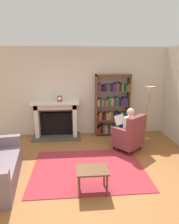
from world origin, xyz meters
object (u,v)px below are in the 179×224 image
fireplace (56,118)px  mantel_clock (60,99)px  bookshelf (112,106)px  floor_lamp (149,95)px  armchair_reading (130,135)px  side_table (92,173)px  seated_reader (126,127)px

fireplace → mantel_clock: bearing=-36.6°
bookshelf → floor_lamp: bearing=-27.3°
floor_lamp → fireplace: bearing=170.4°
armchair_reading → mantel_clock: bearing=-69.0°
bookshelf → side_table: size_ratio=3.39×
fireplace → armchair_reading: 2.30m
fireplace → seated_reader: bearing=-29.8°
armchair_reading → side_table: bearing=15.6°
armchair_reading → side_table: (-1.13, -1.57, -0.05)m
mantel_clock → armchair_reading: size_ratio=0.17×
fireplace → side_table: bearing=-73.1°
seated_reader → side_table: size_ratio=2.04×
armchair_reading → seated_reader: seated_reader is taller
seated_reader → side_table: seated_reader is taller
armchair_reading → fireplace: bearing=-69.4°
mantel_clock → seated_reader: (1.76, -0.98, -0.59)m
mantel_clock → floor_lamp: (2.54, -0.35, 0.14)m
mantel_clock → bookshelf: bearing=4.8°
fireplace → armchair_reading: (1.96, -1.18, -0.17)m
mantel_clock → side_table: 2.86m
side_table → bookshelf: bearing=72.0°
mantel_clock → floor_lamp: size_ratio=0.10×
fireplace → bookshelf: bookshelf is taller
mantel_clock → side_table: size_ratio=0.30×
bookshelf → side_table: bearing=-108.0°
fireplace → seated_reader: size_ratio=1.26×
bookshelf → floor_lamp: size_ratio=1.19×
seated_reader → armchair_reading: bearing=90.0°
mantel_clock → armchair_reading: 2.26m
fireplace → bookshelf: size_ratio=0.76×
bookshelf → side_table: 2.97m
armchair_reading → floor_lamp: (0.72, 0.72, 0.93)m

